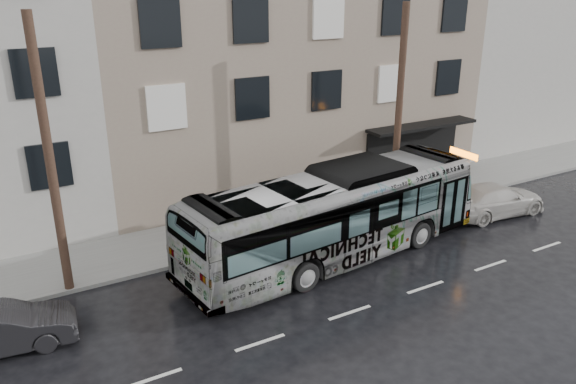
% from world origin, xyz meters
% --- Properties ---
extents(ground, '(120.00, 120.00, 0.00)m').
position_xyz_m(ground, '(0.00, 0.00, 0.00)').
color(ground, black).
rests_on(ground, ground).
extents(sidewalk, '(90.00, 3.60, 0.15)m').
position_xyz_m(sidewalk, '(0.00, 4.90, 0.07)').
color(sidewalk, gray).
rests_on(sidewalk, ground).
extents(building_taupe, '(20.00, 12.00, 11.00)m').
position_xyz_m(building_taupe, '(5.00, 12.70, 5.50)').
color(building_taupe, gray).
rests_on(building_taupe, ground).
extents(building_filler, '(18.00, 12.00, 12.00)m').
position_xyz_m(building_filler, '(24.00, 12.70, 6.00)').
color(building_filler, '#AEABA4').
rests_on(building_filler, ground).
extents(utility_pole_front, '(0.30, 0.30, 9.00)m').
position_xyz_m(utility_pole_front, '(6.50, 3.30, 4.65)').
color(utility_pole_front, '#432C21').
rests_on(utility_pole_front, sidewalk).
extents(utility_pole_rear, '(0.30, 0.30, 9.00)m').
position_xyz_m(utility_pole_rear, '(-7.50, 3.30, 4.65)').
color(utility_pole_rear, '#432C21').
rests_on(utility_pole_rear, sidewalk).
extents(sign_post, '(0.06, 0.06, 2.40)m').
position_xyz_m(sign_post, '(7.60, 3.30, 1.35)').
color(sign_post, slate).
rests_on(sign_post, sidewalk).
extents(bus, '(12.70, 4.27, 3.47)m').
position_xyz_m(bus, '(1.72, 0.92, 1.73)').
color(bus, '#B2B2B2').
rests_on(bus, ground).
extents(white_sedan, '(5.09, 2.40, 1.44)m').
position_xyz_m(white_sedan, '(10.36, 0.90, 0.72)').
color(white_sedan, '#B5B2AC').
rests_on(white_sedan, ground).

